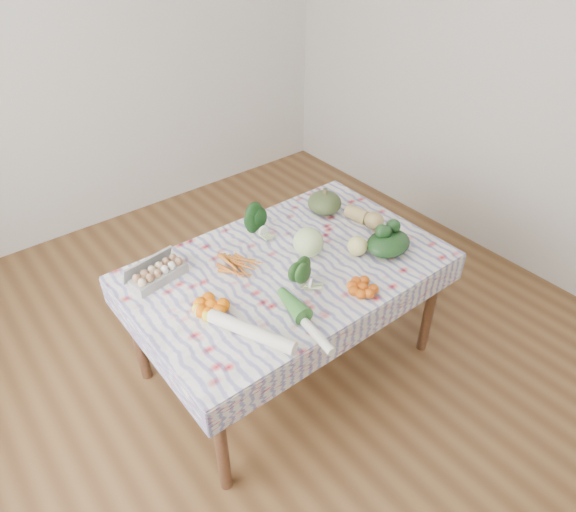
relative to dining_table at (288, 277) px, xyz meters
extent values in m
plane|color=brown|center=(0.00, 0.00, -0.68)|extent=(4.50, 4.50, 0.00)
cube|color=silver|center=(0.00, 2.25, 0.72)|extent=(4.00, 0.04, 2.80)
cube|color=brown|center=(0.00, 0.00, 0.05)|extent=(1.60, 1.00, 0.04)
cylinder|color=brown|center=(-0.74, -0.44, -0.32)|extent=(0.06, 0.06, 0.71)
cylinder|color=brown|center=(0.74, -0.44, -0.32)|extent=(0.06, 0.06, 0.71)
cylinder|color=brown|center=(-0.74, 0.44, -0.32)|extent=(0.06, 0.06, 0.71)
cylinder|color=brown|center=(0.74, 0.44, -0.32)|extent=(0.06, 0.06, 0.71)
cube|color=silver|center=(0.00, 0.00, 0.08)|extent=(1.66, 1.06, 0.01)
cube|color=gray|center=(-0.60, 0.31, 0.12)|extent=(0.31, 0.16, 0.08)
cube|color=#C6681F|center=(-0.24, 0.12, 0.10)|extent=(0.25, 0.23, 0.04)
ellipsoid|color=#113411|center=(0.05, 0.34, 0.16)|extent=(0.17, 0.15, 0.15)
ellipsoid|color=#405129|center=(0.50, 0.27, 0.15)|extent=(0.27, 0.27, 0.14)
sphere|color=#BEE08C|center=(0.14, 0.00, 0.17)|extent=(0.19, 0.19, 0.16)
ellipsoid|color=tan|center=(0.61, 0.03, 0.14)|extent=(0.15, 0.25, 0.11)
cube|color=orange|center=(-0.51, -0.06, 0.12)|extent=(0.28, 0.28, 0.07)
ellipsoid|color=#1F4519|center=(-0.06, -0.19, 0.13)|extent=(0.18, 0.18, 0.10)
cube|color=#DD590E|center=(0.16, -0.40, 0.11)|extent=(0.21, 0.21, 0.06)
sphere|color=#E5DF7D|center=(0.36, -0.16, 0.14)|extent=(0.13, 0.13, 0.11)
ellipsoid|color=black|center=(0.50, -0.25, 0.14)|extent=(0.29, 0.25, 0.12)
cylinder|color=white|center=(-0.46, -0.31, 0.12)|extent=(0.24, 0.46, 0.07)
cylinder|color=white|center=(-0.22, -0.41, 0.11)|extent=(0.10, 0.43, 0.05)
camera|label=1|loc=(-1.34, -1.69, 1.77)|focal=32.00mm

